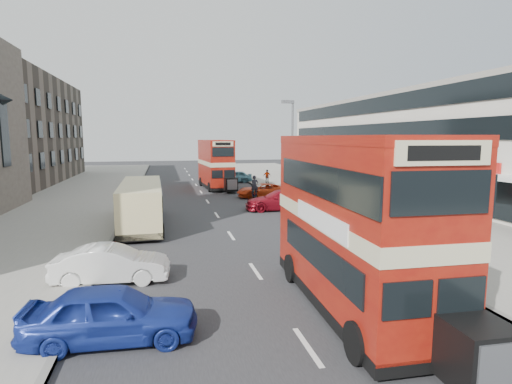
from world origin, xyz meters
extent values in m
plane|color=#28282B|center=(0.00, 0.00, 0.00)|extent=(160.00, 160.00, 0.00)
cube|color=#28282B|center=(0.00, 20.00, 0.01)|extent=(12.00, 90.00, 0.01)
cube|color=gray|center=(12.00, 20.00, 0.07)|extent=(12.00, 90.00, 0.15)
cube|color=gray|center=(-12.00, 20.00, 0.07)|extent=(12.00, 90.00, 0.15)
cube|color=gray|center=(-6.10, 20.00, 0.07)|extent=(0.20, 90.00, 0.16)
cube|color=gray|center=(6.10, 20.00, 0.07)|extent=(0.20, 90.00, 0.16)
cube|color=beige|center=(20.00, 22.00, 4.50)|extent=(8.00, 46.00, 9.00)
cube|color=black|center=(15.95, 22.00, 1.60)|extent=(0.10, 44.00, 2.40)
cube|color=gray|center=(20.00, 22.00, 9.10)|extent=(8.20, 46.20, 0.40)
cube|color=white|center=(15.10, 22.00, 3.00)|extent=(1.80, 44.00, 0.20)
cylinder|color=slate|center=(6.60, 18.00, 4.00)|extent=(0.16, 0.16, 8.00)
cube|color=slate|center=(6.20, 18.00, 8.00)|extent=(1.00, 0.20, 0.25)
cube|color=black|center=(2.18, -1.96, 0.35)|extent=(2.79, 8.16, 0.35)
cube|color=maroon|center=(2.18, -1.96, 1.57)|extent=(2.77, 8.16, 2.22)
cube|color=beige|center=(2.18, -1.96, 2.83)|extent=(2.82, 8.20, 0.45)
cube|color=maroon|center=(2.18, -1.96, 4.04)|extent=(2.77, 8.16, 2.12)
cube|color=maroon|center=(2.18, -1.96, 5.18)|extent=(2.80, 8.18, 0.25)
cube|color=black|center=(2.67, -6.63, 0.91)|extent=(1.25, 1.25, 1.31)
cube|color=black|center=(1.77, 28.74, 0.33)|extent=(2.92, 7.71, 0.33)
cube|color=maroon|center=(1.77, 28.74, 1.46)|extent=(2.90, 7.70, 2.08)
cube|color=beige|center=(1.77, 28.74, 2.64)|extent=(2.94, 7.75, 0.42)
cube|color=maroon|center=(1.77, 28.74, 3.78)|extent=(2.90, 7.70, 1.98)
cube|color=maroon|center=(1.77, 28.74, 4.84)|extent=(2.92, 7.73, 0.24)
cube|color=black|center=(2.67, 24.45, 0.85)|extent=(1.21, 1.21, 1.23)
cube|color=black|center=(-4.78, 11.63, 0.36)|extent=(2.47, 9.10, 0.36)
cube|color=beige|center=(-4.78, 11.63, 1.40)|extent=(2.45, 9.10, 2.35)
imported|color=navy|center=(-4.84, -2.58, 0.75)|extent=(4.47, 2.00, 1.49)
imported|color=white|center=(-5.38, 2.00, 0.67)|extent=(4.20, 1.74, 1.35)
imported|color=maroon|center=(4.75, 14.95, 0.73)|extent=(5.17, 2.33, 1.47)
imported|color=red|center=(4.92, 21.33, 0.61)|extent=(4.51, 2.26, 1.23)
imported|color=teal|center=(4.56, 33.44, 0.69)|extent=(4.11, 1.77, 1.38)
imported|color=gray|center=(8.33, 15.49, 0.99)|extent=(0.74, 0.64, 1.67)
imported|color=gray|center=(7.78, 30.75, 0.91)|extent=(0.93, 0.49, 1.52)
imported|color=gray|center=(3.93, 19.78, 0.44)|extent=(0.74, 1.73, 0.88)
imported|color=#222129|center=(3.93, 19.78, 1.22)|extent=(0.67, 0.47, 1.75)
camera|label=1|loc=(-3.41, -13.17, 5.27)|focal=28.64mm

